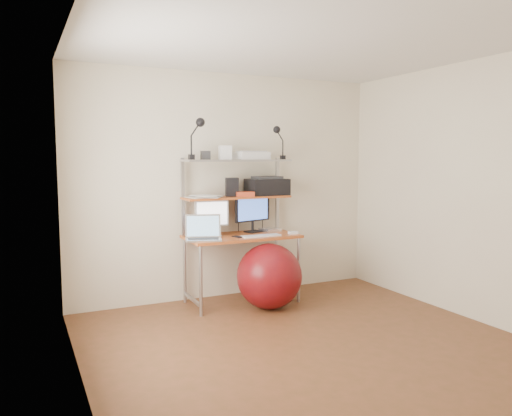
{
  "coord_description": "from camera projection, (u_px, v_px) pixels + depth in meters",
  "views": [
    {
      "loc": [
        -2.16,
        -3.41,
        1.58
      ],
      "look_at": [
        0.03,
        1.15,
        1.06
      ],
      "focal_mm": 35.0,
      "sensor_mm": 36.0,
      "label": 1
    }
  ],
  "objects": [
    {
      "name": "room",
      "position": [
        314.0,
        198.0,
        4.02
      ],
      "size": [
        3.6,
        3.6,
        3.6
      ],
      "color": "brown",
      "rests_on": "ground"
    },
    {
      "name": "computer_desk",
      "position": [
        239.0,
        215.0,
        5.4
      ],
      "size": [
        1.2,
        0.6,
        1.57
      ],
      "color": "#C55F26",
      "rests_on": "ground"
    },
    {
      "name": "wall_outlet",
      "position": [
        294.0,
        262.0,
        6.08
      ],
      "size": [
        0.08,
        0.01,
        0.12
      ],
      "primitive_type": "cube",
      "color": "silver",
      "rests_on": "room"
    },
    {
      "name": "monitor_silver",
      "position": [
        212.0,
        216.0,
        5.28
      ],
      "size": [
        0.37,
        0.14,
        0.41
      ],
      "rotation": [
        0.0,
        0.0,
        -0.08
      ],
      "color": "silver",
      "rests_on": "desktop"
    },
    {
      "name": "monitor_black",
      "position": [
        253.0,
        211.0,
        5.57
      ],
      "size": [
        0.47,
        0.19,
        0.48
      ],
      "rotation": [
        0.0,
        0.0,
        0.28
      ],
      "color": "black",
      "rests_on": "desktop"
    },
    {
      "name": "laptop",
      "position": [
        203.0,
        234.0,
        5.07
      ],
      "size": [
        0.43,
        0.39,
        0.32
      ],
      "rotation": [
        0.0,
        0.0,
        -0.31
      ],
      "color": "silver",
      "rests_on": "desktop"
    },
    {
      "name": "keyboard",
      "position": [
        261.0,
        236.0,
        5.28
      ],
      "size": [
        0.43,
        0.12,
        0.01
      ],
      "primitive_type": "cube",
      "rotation": [
        0.0,
        0.0,
        -0.0
      ],
      "color": "silver",
      "rests_on": "desktop"
    },
    {
      "name": "mouse",
      "position": [
        293.0,
        233.0,
        5.44
      ],
      "size": [
        0.11,
        0.07,
        0.03
      ],
      "primitive_type": "cube",
      "rotation": [
        0.0,
        0.0,
        -0.09
      ],
      "color": "silver",
      "rests_on": "desktop"
    },
    {
      "name": "mac_mini",
      "position": [
        270.0,
        230.0,
        5.64
      ],
      "size": [
        0.22,
        0.22,
        0.04
      ],
      "primitive_type": "cube",
      "rotation": [
        0.0,
        0.0,
        0.17
      ],
      "color": "silver",
      "rests_on": "desktop"
    },
    {
      "name": "phone",
      "position": [
        237.0,
        237.0,
        5.23
      ],
      "size": [
        0.09,
        0.13,
        0.01
      ],
      "primitive_type": "cube",
      "rotation": [
        0.0,
        0.0,
        0.23
      ],
      "color": "black",
      "rests_on": "desktop"
    },
    {
      "name": "printer",
      "position": [
        267.0,
        186.0,
        5.61
      ],
      "size": [
        0.44,
        0.3,
        0.21
      ],
      "rotation": [
        0.0,
        0.0,
        -0.0
      ],
      "color": "black",
      "rests_on": "mid_shelf"
    },
    {
      "name": "nas_cube",
      "position": [
        232.0,
        187.0,
        5.43
      ],
      "size": [
        0.17,
        0.17,
        0.2
      ],
      "primitive_type": "cube",
      "rotation": [
        0.0,
        0.0,
        -0.29
      ],
      "color": "black",
      "rests_on": "mid_shelf"
    },
    {
      "name": "red_box",
      "position": [
        245.0,
        194.0,
        5.38
      ],
      "size": [
        0.22,
        0.18,
        0.05
      ],
      "primitive_type": "cube",
      "rotation": [
        0.0,
        0.0,
        -0.28
      ],
      "color": "#B0391C",
      "rests_on": "mid_shelf"
    },
    {
      "name": "scanner",
      "position": [
        251.0,
        155.0,
        5.49
      ],
      "size": [
        0.37,
        0.26,
        0.09
      ],
      "rotation": [
        0.0,
        0.0,
        0.07
      ],
      "color": "silver",
      "rests_on": "top_shelf"
    },
    {
      "name": "box_white",
      "position": [
        225.0,
        153.0,
        5.31
      ],
      "size": [
        0.14,
        0.13,
        0.15
      ],
      "primitive_type": "cube",
      "rotation": [
        0.0,
        0.0,
        -0.18
      ],
      "color": "silver",
      "rests_on": "top_shelf"
    },
    {
      "name": "box_grey",
      "position": [
        205.0,
        155.0,
        5.25
      ],
      "size": [
        0.1,
        0.1,
        0.09
      ],
      "primitive_type": "cube",
      "rotation": [
        0.0,
        0.0,
        -0.13
      ],
      "color": "#2F2F32",
      "rests_on": "top_shelf"
    },
    {
      "name": "clip_lamp_left",
      "position": [
        198.0,
        129.0,
        5.08
      ],
      "size": [
        0.17,
        0.09,
        0.43
      ],
      "color": "black",
      "rests_on": "top_shelf"
    },
    {
      "name": "clip_lamp_right",
      "position": [
        278.0,
        135.0,
        5.52
      ],
      "size": [
        0.15,
        0.08,
        0.37
      ],
      "color": "black",
      "rests_on": "top_shelf"
    },
    {
      "name": "exercise_ball",
      "position": [
        269.0,
        276.0,
        5.19
      ],
      "size": [
        0.68,
        0.68,
        0.68
      ],
      "primitive_type": "sphere",
      "color": "maroon",
      "rests_on": "floor"
    },
    {
      "name": "paper_stack",
      "position": [
        205.0,
        196.0,
        5.28
      ],
      "size": [
        0.42,
        0.43,
        0.02
      ],
      "color": "white",
      "rests_on": "mid_shelf"
    }
  ]
}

